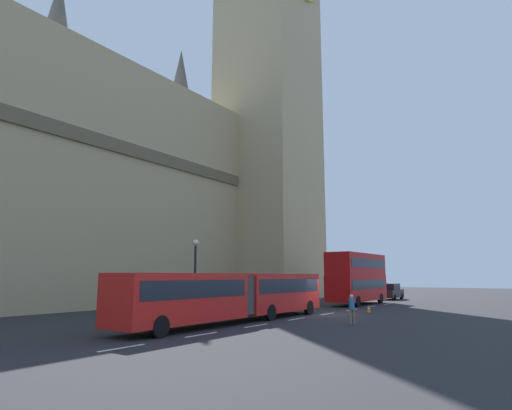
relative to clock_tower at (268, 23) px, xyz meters
name	(u,v)px	position (x,y,z in m)	size (l,w,h in m)	color
ground_plane	(325,314)	(-17.30, -15.98, -37.75)	(160.00, 160.00, 0.00)	#262628
lane_centre_marking	(313,316)	(-19.18, -15.98, -37.74)	(34.40, 0.16, 0.01)	silver
clock_tower	(268,23)	(0.00, 0.00, 0.00)	(12.55, 12.55, 71.57)	tan
articulated_bus	(235,293)	(-25.42, -13.99, -36.00)	(17.55, 2.54, 2.90)	red
double_decker_bus	(357,276)	(-5.77, -13.99, -35.04)	(9.78, 2.54, 4.90)	#B20F0F
sedan_lead	(391,292)	(5.03, -13.79, -36.84)	(4.40, 1.86, 1.85)	black
traffic_cone_west	(350,312)	(-17.81, -18.12, -37.47)	(0.36, 0.36, 0.58)	black
traffic_cone_middle	(369,309)	(-14.27, -18.17, -37.47)	(0.36, 0.36, 0.58)	black
street_lamp	(195,271)	(-24.14, -9.48, -34.69)	(0.44, 0.44, 5.27)	black
pedestrian_near_cones	(352,308)	(-22.21, -20.09, -36.84)	(0.46, 0.43, 1.69)	#726651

